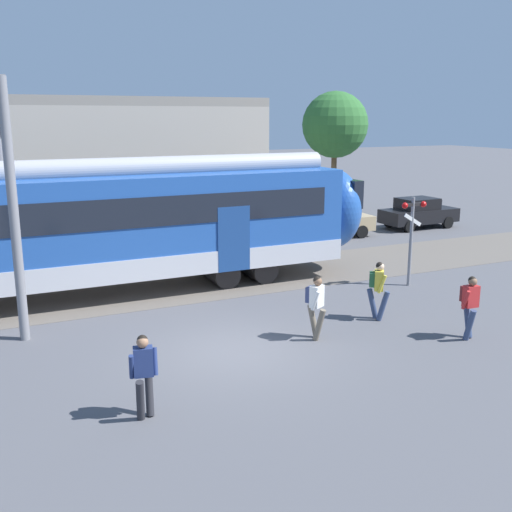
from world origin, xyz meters
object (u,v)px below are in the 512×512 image
at_px(pedestrian_yellow, 378,285).
at_px(pedestrian_red, 470,302).
at_px(pedestrian_navy, 144,369).
at_px(pedestrian_white, 316,302).
at_px(parked_car_tan, 330,221).
at_px(crossing_signal, 412,227).
at_px(parked_car_black, 419,213).

height_order(pedestrian_yellow, pedestrian_red, same).
xyz_separation_m(pedestrian_navy, pedestrian_white, (5.02, 2.21, 0.00)).
xyz_separation_m(pedestrian_yellow, parked_car_tan, (5.05, 10.65, -0.21)).
relative_size(pedestrian_navy, parked_car_tan, 0.41).
xyz_separation_m(pedestrian_red, parked_car_tan, (3.83, 12.86, -0.21)).
bearing_deg(pedestrian_white, parked_car_tan, 56.66).
xyz_separation_m(pedestrian_white, pedestrian_red, (3.55, -1.64, 0.00)).
height_order(parked_car_tan, crossing_signal, crossing_signal).
bearing_deg(pedestrian_navy, pedestrian_white, 23.79).
relative_size(pedestrian_yellow, parked_car_tan, 0.41).
bearing_deg(pedestrian_red, crossing_signal, 68.20).
height_order(parked_car_tan, parked_car_black, same).
xyz_separation_m(pedestrian_navy, crossing_signal, (10.41, 5.18, 1.02)).
bearing_deg(pedestrian_red, pedestrian_navy, -176.18).
relative_size(pedestrian_navy, pedestrian_red, 1.00).
height_order(parked_car_black, crossing_signal, crossing_signal).
bearing_deg(crossing_signal, parked_car_black, 48.81).
height_order(pedestrian_yellow, parked_car_tan, pedestrian_yellow).
bearing_deg(pedestrian_red, parked_car_black, 54.74).
relative_size(pedestrian_red, parked_car_black, 0.41).
relative_size(pedestrian_white, pedestrian_red, 1.00).
xyz_separation_m(pedestrian_navy, pedestrian_yellow, (7.35, 2.79, 0.00)).
relative_size(pedestrian_navy, pedestrian_yellow, 1.00).
xyz_separation_m(pedestrian_red, crossing_signal, (1.84, 4.61, 1.02)).
height_order(pedestrian_red, crossing_signal, crossing_signal).
bearing_deg(parked_car_tan, parked_car_black, 1.66).
distance_m(pedestrian_navy, crossing_signal, 11.67).
relative_size(parked_car_black, crossing_signal, 1.34).
bearing_deg(crossing_signal, pedestrian_white, -151.18).
relative_size(pedestrian_yellow, crossing_signal, 0.56).
distance_m(pedestrian_navy, parked_car_black, 22.37).
relative_size(pedestrian_yellow, parked_car_black, 0.41).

